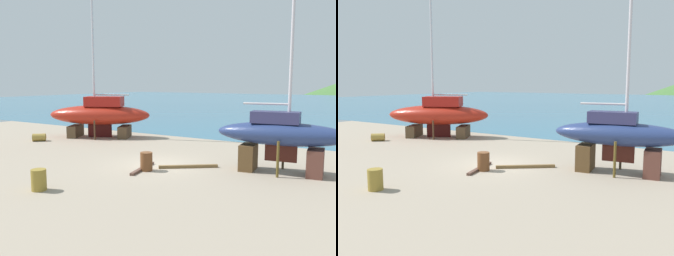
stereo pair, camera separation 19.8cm
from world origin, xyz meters
The scene contains 9 objects.
ground_plane centered at (0.00, -3.69, 0.00)m, with size 50.95×50.95×0.00m, color tan.
sea_water centered at (0.00, 60.14, 0.00)m, with size 169.00×102.19×0.01m, color teal.
sailboat_large_starboard centered at (5.82, 1.76, 1.79)m, with size 6.26×2.33×10.64m.
sailboat_small_center centered at (-9.10, 5.54, 1.78)m, with size 8.14×5.79×13.01m.
barrel_ochre centered at (0.21, -1.26, 0.45)m, with size 0.60×0.60×0.90m, color brown.
barrel_tipped_center centered at (-1.51, -6.17, 0.43)m, with size 0.59×0.59×0.86m, color olive.
barrel_rust_near centered at (-11.55, 1.72, 0.27)m, with size 0.55×0.55×0.92m, color olive.
timber_short_cross centered at (1.67, 0.31, 0.07)m, with size 2.99×0.19×0.15m, color brown.
timber_long_fore centered at (-0.07, -1.18, 0.06)m, with size 2.60×0.19×0.12m, color brown.
Camera 1 is at (10.28, -15.19, 4.29)m, focal length 38.58 mm.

